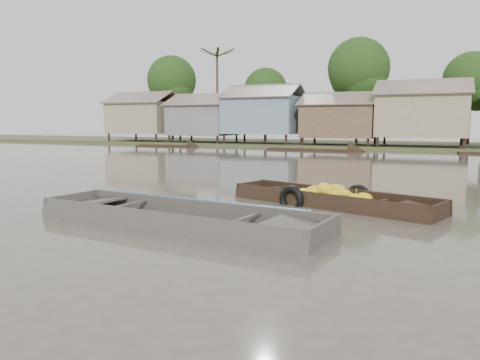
% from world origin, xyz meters
% --- Properties ---
extents(ground, '(120.00, 120.00, 0.00)m').
position_xyz_m(ground, '(0.00, 0.00, 0.00)').
color(ground, '#4E483C').
rests_on(ground, ground).
extents(riverbank, '(120.00, 12.47, 10.22)m').
position_xyz_m(riverbank, '(3.03, 31.86, 3.07)').
color(riverbank, '#384723').
rests_on(riverbank, ground).
extents(banana_boat, '(5.83, 3.11, 0.80)m').
position_xyz_m(banana_boat, '(1.29, 2.64, 0.16)').
color(banana_boat, black).
rests_on(banana_boat, ground).
extents(viewer_boat, '(6.91, 2.58, 0.54)m').
position_xyz_m(viewer_boat, '(-1.20, -0.89, 0.04)').
color(viewer_boat, '#433E39').
rests_on(viewer_boat, ground).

